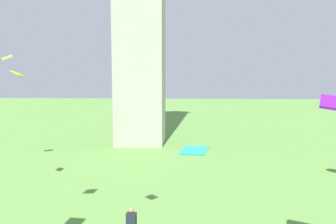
{
  "coord_description": "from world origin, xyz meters",
  "views": [
    {
      "loc": [
        -0.66,
        3.35,
        7.51
      ],
      "look_at": [
        -1.79,
        21.9,
        5.57
      ],
      "focal_mm": 35.95,
      "sensor_mm": 36.0,
      "label": 1
    }
  ],
  "objects": [
    {
      "name": "kite_flying_4",
      "position": [
        -11.54,
        24.26,
        7.72
      ],
      "size": [
        0.6,
        0.94,
        0.45
      ],
      "rotation": [
        0.0,
        0.0,
        1.59
      ],
      "color": "#BEB507"
    },
    {
      "name": "kite_flying_8",
      "position": [
        -0.43,
        15.82,
        4.75
      ],
      "size": [
        1.13,
        0.97,
        0.31
      ],
      "rotation": [
        0.0,
        0.0,
        5.9
      ],
      "color": "#20B8A4"
    },
    {
      "name": "kite_flying_6",
      "position": [
        -15.46,
        30.2,
        9.08
      ],
      "size": [
        0.99,
        0.82,
        0.52
      ],
      "rotation": [
        0.0,
        0.0,
        0.49
      ],
      "color": "#89E538"
    },
    {
      "name": "person_2",
      "position": [
        -3.18,
        17.67,
        0.97
      ],
      "size": [
        0.53,
        0.3,
        1.71
      ],
      "rotation": [
        0.0,
        0.0,
        6.19
      ],
      "color": "#2D3338",
      "rests_on": "ground_plane"
    }
  ]
}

